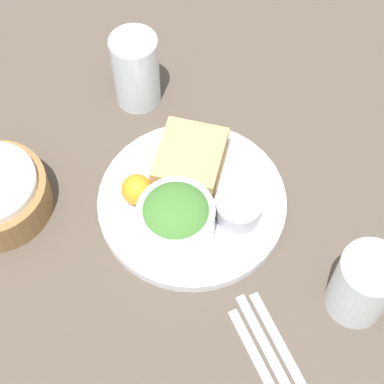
{
  "coord_description": "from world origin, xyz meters",
  "views": [
    {
      "loc": [
        -0.46,
        0.02,
        0.8
      ],
      "look_at": [
        0.0,
        0.0,
        0.04
      ],
      "focal_mm": 60.0,
      "sensor_mm": 36.0,
      "label": 1
    }
  ],
  "objects_px": {
    "drink_glass": "(136,70)",
    "knife": "(275,364)",
    "sandwich": "(188,160)",
    "fork": "(287,358)",
    "salad_bowl": "(176,217)",
    "dressing_cup": "(239,209)",
    "plate": "(192,202)",
    "water_glass": "(363,285)",
    "spoon": "(262,370)"
  },
  "relations": [
    {
      "from": "sandwich",
      "to": "fork",
      "type": "relative_size",
      "value": 0.67
    },
    {
      "from": "dressing_cup",
      "to": "sandwich",
      "type": "bearing_deg",
      "value": 39.59
    },
    {
      "from": "drink_glass",
      "to": "knife",
      "type": "height_order",
      "value": "drink_glass"
    },
    {
      "from": "dressing_cup",
      "to": "knife",
      "type": "distance_m",
      "value": 0.21
    },
    {
      "from": "dressing_cup",
      "to": "spoon",
      "type": "bearing_deg",
      "value": -176.62
    },
    {
      "from": "drink_glass",
      "to": "spoon",
      "type": "distance_m",
      "value": 0.48
    },
    {
      "from": "sandwich",
      "to": "fork",
      "type": "bearing_deg",
      "value": -158.25
    },
    {
      "from": "plate",
      "to": "salad_bowl",
      "type": "bearing_deg",
      "value": 152.92
    },
    {
      "from": "water_glass",
      "to": "salad_bowl",
      "type": "bearing_deg",
      "value": 64.33
    },
    {
      "from": "drink_glass",
      "to": "fork",
      "type": "bearing_deg",
      "value": -157.02
    },
    {
      "from": "plate",
      "to": "spoon",
      "type": "height_order",
      "value": "plate"
    },
    {
      "from": "salad_bowl",
      "to": "drink_glass",
      "type": "distance_m",
      "value": 0.26
    },
    {
      "from": "spoon",
      "to": "sandwich",
      "type": "bearing_deg",
      "value": 173.56
    },
    {
      "from": "knife",
      "to": "water_glass",
      "type": "distance_m",
      "value": 0.15
    },
    {
      "from": "dressing_cup",
      "to": "drink_glass",
      "type": "bearing_deg",
      "value": 30.58
    },
    {
      "from": "salad_bowl",
      "to": "water_glass",
      "type": "height_order",
      "value": "water_glass"
    },
    {
      "from": "plate",
      "to": "sandwich",
      "type": "height_order",
      "value": "sandwich"
    },
    {
      "from": "salad_bowl",
      "to": "water_glass",
      "type": "distance_m",
      "value": 0.26
    },
    {
      "from": "drink_glass",
      "to": "fork",
      "type": "height_order",
      "value": "drink_glass"
    },
    {
      "from": "dressing_cup",
      "to": "spoon",
      "type": "xyz_separation_m",
      "value": [
        -0.21,
        -0.01,
        -0.03
      ]
    },
    {
      "from": "dressing_cup",
      "to": "salad_bowl",
      "type": "bearing_deg",
      "value": 101.76
    },
    {
      "from": "plate",
      "to": "drink_glass",
      "type": "relative_size",
      "value": 2.15
    },
    {
      "from": "sandwich",
      "to": "knife",
      "type": "height_order",
      "value": "sandwich"
    },
    {
      "from": "fork",
      "to": "water_glass",
      "type": "xyz_separation_m",
      "value": [
        0.07,
        -0.1,
        0.05
      ]
    },
    {
      "from": "knife",
      "to": "drink_glass",
      "type": "bearing_deg",
      "value": 179.41
    },
    {
      "from": "sandwich",
      "to": "salad_bowl",
      "type": "bearing_deg",
      "value": 167.76
    },
    {
      "from": "salad_bowl",
      "to": "drink_glass",
      "type": "xyz_separation_m",
      "value": [
        0.25,
        0.05,
        0.01
      ]
    },
    {
      "from": "fork",
      "to": "spoon",
      "type": "relative_size",
      "value": 1.11
    },
    {
      "from": "dressing_cup",
      "to": "water_glass",
      "type": "height_order",
      "value": "water_glass"
    },
    {
      "from": "sandwich",
      "to": "spoon",
      "type": "height_order",
      "value": "sandwich"
    },
    {
      "from": "dressing_cup",
      "to": "plate",
      "type": "bearing_deg",
      "value": 65.68
    },
    {
      "from": "salad_bowl",
      "to": "fork",
      "type": "height_order",
      "value": "salad_bowl"
    },
    {
      "from": "sandwich",
      "to": "knife",
      "type": "xyz_separation_m",
      "value": [
        -0.29,
        -0.1,
        -0.04
      ]
    },
    {
      "from": "knife",
      "to": "water_glass",
      "type": "bearing_deg",
      "value": 103.01
    },
    {
      "from": "plate",
      "to": "dressing_cup",
      "type": "xyz_separation_m",
      "value": [
        -0.03,
        -0.06,
        0.03
      ]
    },
    {
      "from": "knife",
      "to": "sandwich",
      "type": "bearing_deg",
      "value": 176.95
    },
    {
      "from": "dressing_cup",
      "to": "water_glass",
      "type": "distance_m",
      "value": 0.19
    },
    {
      "from": "fork",
      "to": "knife",
      "type": "xyz_separation_m",
      "value": [
        -0.01,
        0.02,
        0.0
      ]
    },
    {
      "from": "salad_bowl",
      "to": "fork",
      "type": "relative_size",
      "value": 0.55
    },
    {
      "from": "plate",
      "to": "water_glass",
      "type": "xyz_separation_m",
      "value": [
        -0.16,
        -0.21,
        0.05
      ]
    },
    {
      "from": "sandwich",
      "to": "water_glass",
      "type": "distance_m",
      "value": 0.3
    },
    {
      "from": "plate",
      "to": "spoon",
      "type": "distance_m",
      "value": 0.25
    },
    {
      "from": "fork",
      "to": "spoon",
      "type": "xyz_separation_m",
      "value": [
        -0.01,
        0.03,
        0.0
      ]
    },
    {
      "from": "salad_bowl",
      "to": "dressing_cup",
      "type": "bearing_deg",
      "value": -78.24
    },
    {
      "from": "knife",
      "to": "spoon",
      "type": "height_order",
      "value": "same"
    },
    {
      "from": "fork",
      "to": "drink_glass",
      "type": "bearing_deg",
      "value": -178.4
    },
    {
      "from": "salad_bowl",
      "to": "spoon",
      "type": "xyz_separation_m",
      "value": [
        -0.2,
        -0.1,
        -0.05
      ]
    },
    {
      "from": "plate",
      "to": "sandwich",
      "type": "xyz_separation_m",
      "value": [
        0.05,
        0.0,
        0.03
      ]
    },
    {
      "from": "fork",
      "to": "water_glass",
      "type": "relative_size",
      "value": 1.71
    },
    {
      "from": "drink_glass",
      "to": "water_glass",
      "type": "distance_m",
      "value": 0.46
    }
  ]
}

